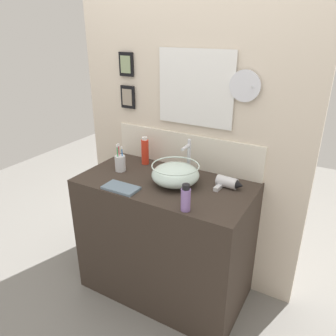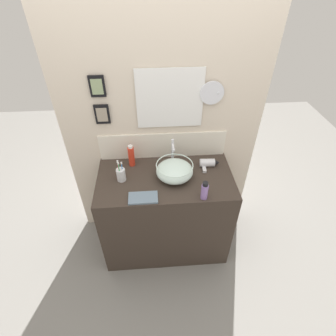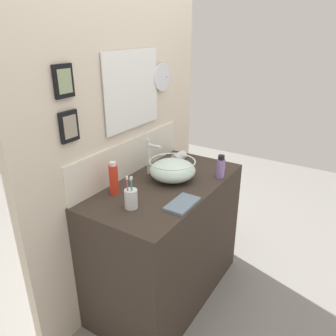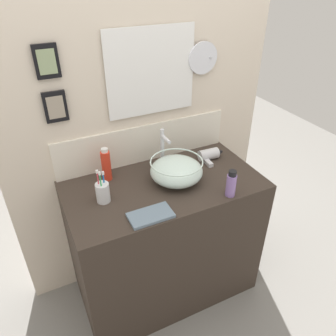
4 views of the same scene
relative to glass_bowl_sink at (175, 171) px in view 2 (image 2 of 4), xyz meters
name	(u,v)px [view 2 (image 2 of 4)]	position (x,y,z in m)	size (l,w,h in m)	color
ground_plane	(166,241)	(-0.07, 0.00, -0.94)	(6.00, 6.00, 0.00)	gray
vanity_counter	(166,213)	(-0.07, 0.00, -0.50)	(1.11, 0.59, 0.87)	#382D26
back_panel	(162,121)	(-0.07, 0.32, 0.27)	(1.66, 0.09, 2.41)	beige
glass_bowl_sink	(175,171)	(0.00, 0.00, 0.00)	(0.30, 0.30, 0.13)	silver
faucet	(173,151)	(0.00, 0.17, 0.07)	(0.02, 0.11, 0.24)	silver
hair_drier	(209,163)	(0.30, 0.12, -0.04)	(0.17, 0.13, 0.07)	silver
toothbrush_cup	(121,174)	(-0.43, 0.00, -0.01)	(0.07, 0.07, 0.19)	silver
soap_dispenser	(131,156)	(-0.35, 0.19, 0.03)	(0.05, 0.05, 0.20)	red
lotion_bottle	(205,191)	(0.20, -0.25, 0.00)	(0.05, 0.05, 0.15)	#8C6BB2
hand_towel	(143,198)	(-0.26, -0.22, -0.06)	(0.22, 0.12, 0.02)	slate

